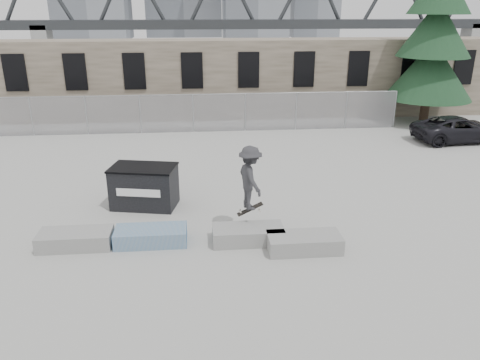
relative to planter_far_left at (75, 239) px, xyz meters
name	(u,v)px	position (x,y,z in m)	size (l,w,h in m)	color
ground	(194,242)	(3.26, -0.04, -0.25)	(120.00, 120.00, 0.00)	#A1A19D
stone_wall	(193,79)	(3.26, 16.20, 2.01)	(36.00, 2.58, 4.50)	#685C4D
chainlink_fence	(193,113)	(3.26, 12.46, 0.79)	(22.06, 0.06, 2.02)	gray
planter_far_left	(75,239)	(0.00, 0.00, 0.00)	(2.00, 0.90, 0.45)	gray
planter_center_left	(151,235)	(2.07, 0.01, 0.00)	(2.00, 0.90, 0.45)	#34689C
planter_center_right	(248,234)	(4.80, -0.15, 0.00)	(2.00, 0.90, 0.45)	gray
planter_offset	(304,242)	(6.28, -0.78, 0.00)	(2.00, 0.90, 0.45)	gray
dumpster	(144,186)	(1.65, 2.70, 0.45)	(2.32, 1.69, 1.39)	black
spruce_tree	(435,36)	(16.43, 13.40, 4.55)	(4.73, 4.73, 11.50)	#38281E
truss_bridge	(266,23)	(13.26, 54.96, 3.88)	(70.00, 3.00, 9.80)	#2D3033
suv	(459,129)	(16.28, 9.39, 0.37)	(2.06, 4.47, 1.24)	black
skateboarder	(250,178)	(4.92, 0.40, 1.47)	(0.99, 1.35, 2.07)	#2F2F32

